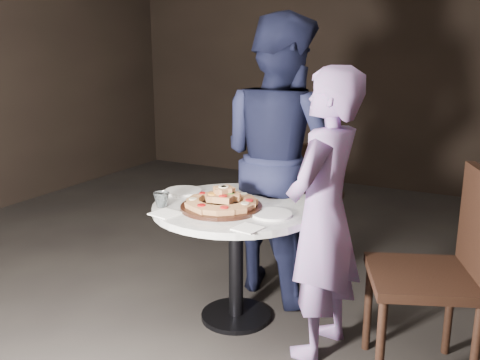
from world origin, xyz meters
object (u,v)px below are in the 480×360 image
(diner_teal, at_px, (323,216))
(diner_navy, at_px, (280,157))
(table, at_px, (236,226))
(serving_board, at_px, (221,207))
(water_glass, at_px, (162,200))
(chair_far, at_px, (308,193))
(chair_right, at_px, (447,263))
(focaccia_pile, at_px, (222,200))

(diner_teal, bearing_deg, diner_navy, -133.65)
(table, relative_size, serving_board, 2.61)
(water_glass, distance_m, chair_far, 1.31)
(chair_far, relative_size, chair_right, 0.88)
(serving_board, xyz_separation_m, chair_far, (0.09, 1.10, -0.19))
(table, xyz_separation_m, water_glass, (-0.34, -0.23, 0.17))
(water_glass, relative_size, chair_right, 0.09)
(diner_navy, bearing_deg, chair_right, 175.77)
(table, relative_size, diner_teal, 0.79)
(serving_board, distance_m, water_glass, 0.33)
(water_glass, height_order, chair_far, chair_far)
(table, height_order, serving_board, serving_board)
(table, bearing_deg, diner_teal, -8.28)
(table, xyz_separation_m, serving_board, (-0.03, -0.11, 0.14))
(focaccia_pile, height_order, chair_far, chair_far)
(diner_navy, bearing_deg, table, 107.45)
(diner_navy, bearing_deg, serving_board, 105.32)
(water_glass, bearing_deg, chair_right, 7.40)
(serving_board, relative_size, diner_navy, 0.25)
(serving_board, bearing_deg, diner_teal, 2.78)
(diner_teal, bearing_deg, chair_right, 99.92)
(chair_far, distance_m, diner_teal, 1.20)
(chair_right, height_order, diner_navy, diner_navy)
(serving_board, height_order, diner_teal, diner_teal)
(focaccia_pile, bearing_deg, chair_far, 85.62)
(table, height_order, chair_far, chair_far)
(focaccia_pile, bearing_deg, diner_navy, 83.11)
(chair_right, relative_size, diner_navy, 0.58)
(serving_board, xyz_separation_m, focaccia_pile, (0.00, 0.00, 0.04))
(serving_board, bearing_deg, water_glass, -158.24)
(table, height_order, chair_right, chair_right)
(focaccia_pile, bearing_deg, table, 73.64)
(diner_navy, height_order, diner_teal, diner_navy)
(serving_board, height_order, diner_navy, diner_navy)
(water_glass, relative_size, diner_navy, 0.05)
(water_glass, xyz_separation_m, chair_far, (0.39, 1.23, -0.22))
(chair_far, relative_size, diner_teal, 0.61)
(serving_board, xyz_separation_m, diner_teal, (0.57, 0.03, 0.03))
(chair_right, distance_m, diner_navy, 1.25)
(water_glass, bearing_deg, table, 33.97)
(serving_board, relative_size, water_glass, 5.02)
(table, height_order, diner_navy, diner_navy)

